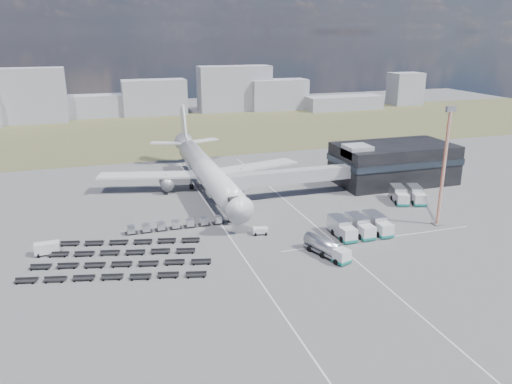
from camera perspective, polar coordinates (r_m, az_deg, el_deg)
name	(u,v)px	position (r m, az deg, el deg)	size (l,w,h in m)	color
ground	(242,238)	(95.22, -1.65, -5.32)	(420.00, 420.00, 0.00)	#565659
grass_strip	(163,132)	(199.21, -10.56, 6.71)	(420.00, 90.00, 0.01)	brown
lane_markings	(284,227)	(100.73, 3.23, -4.00)	(47.12, 110.00, 0.01)	silver
terminal	(393,162)	(133.76, 15.40, 3.27)	(30.40, 16.40, 11.00)	black
jet_bridge	(282,177)	(116.56, 3.05, 1.69)	(30.30, 3.80, 7.05)	#939399
airliner	(205,169)	(123.28, -5.87, 2.63)	(51.59, 64.53, 17.62)	silver
skyline	(62,98)	(236.16, -21.30, 9.93)	(296.75, 26.96, 25.64)	#9798A4
fuel_tanker	(327,248)	(88.22, 8.08, -6.34)	(5.40, 9.96, 3.13)	silver
pushback_tug	(260,231)	(96.77, 0.49, -4.48)	(2.92, 1.64, 1.35)	silver
utility_van	(47,249)	(95.52, -22.77, -5.99)	(4.14, 1.87, 2.22)	silver
catering_truck	(215,176)	(131.06, -4.76, 1.81)	(3.16, 6.09, 2.67)	silver
service_trucks_near	(360,226)	(98.45, 11.80, -3.82)	(10.45, 7.91, 3.17)	silver
service_trucks_far	(407,195)	(119.84, 16.93, -0.29)	(8.65, 9.49, 3.17)	silver
uld_row	(176,225)	(100.53, -9.18, -3.70)	(19.70, 1.68, 1.53)	black
baggage_dollies	(120,258)	(89.32, -15.29, -7.34)	(31.58, 21.84, 0.80)	black
floodlight_mast	(444,167)	(104.69, 20.68, 2.65)	(2.29, 1.86, 24.07)	#CE4D20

